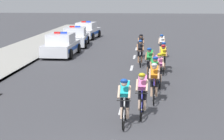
# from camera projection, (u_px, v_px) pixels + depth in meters

# --- Properties ---
(kerb_edge) EXTENTS (0.16, 60.00, 0.13)m
(kerb_edge) POSITION_uv_depth(u_px,v_px,m) (28.00, 64.00, 22.84)
(kerb_edge) COLOR #9E9E99
(kerb_edge) RESTS_ON ground
(lane_markings_centre) EXTENTS (0.14, 25.60, 0.01)m
(lane_markings_centre) POSITION_uv_depth(u_px,v_px,m) (128.00, 84.00, 18.12)
(lane_markings_centre) COLOR white
(lane_markings_centre) RESTS_ON ground
(cyclist_lead) EXTENTS (0.42, 1.72, 1.56)m
(cyclist_lead) POSITION_uv_depth(u_px,v_px,m) (125.00, 100.00, 12.24)
(cyclist_lead) COLOR black
(cyclist_lead) RESTS_ON ground
(cyclist_second) EXTENTS (0.43, 1.72, 1.56)m
(cyclist_second) POSITION_uv_depth(u_px,v_px,m) (142.00, 93.00, 13.12)
(cyclist_second) COLOR black
(cyclist_second) RESTS_ON ground
(cyclist_third) EXTENTS (0.42, 1.72, 1.56)m
(cyclist_third) POSITION_uv_depth(u_px,v_px,m) (154.00, 81.00, 14.94)
(cyclist_third) COLOR black
(cyclist_third) RESTS_ON ground
(cyclist_fourth) EXTENTS (0.44, 1.72, 1.56)m
(cyclist_fourth) POSITION_uv_depth(u_px,v_px,m) (154.00, 73.00, 16.53)
(cyclist_fourth) COLOR black
(cyclist_fourth) RESTS_ON ground
(cyclist_fifth) EXTENTS (0.43, 1.72, 1.56)m
(cyclist_fifth) POSITION_uv_depth(u_px,v_px,m) (159.00, 69.00, 17.44)
(cyclist_fifth) COLOR black
(cyclist_fifth) RESTS_ON ground
(cyclist_sixth) EXTENTS (0.45, 1.72, 1.56)m
(cyclist_sixth) POSITION_uv_depth(u_px,v_px,m) (150.00, 62.00, 19.17)
(cyclist_sixth) COLOR black
(cyclist_sixth) RESTS_ON ground
(cyclist_seventh) EXTENTS (0.42, 1.72, 1.56)m
(cyclist_seventh) POSITION_uv_depth(u_px,v_px,m) (163.00, 58.00, 20.32)
(cyclist_seventh) COLOR black
(cyclist_seventh) RESTS_ON ground
(cyclist_eighth) EXTENTS (0.44, 1.72, 1.56)m
(cyclist_eighth) POSITION_uv_depth(u_px,v_px,m) (163.00, 55.00, 21.42)
(cyclist_eighth) COLOR black
(cyclist_eighth) RESTS_ON ground
(cyclist_ninth) EXTENTS (0.43, 1.72, 1.56)m
(cyclist_ninth) POSITION_uv_depth(u_px,v_px,m) (140.00, 52.00, 22.45)
(cyclist_ninth) COLOR black
(cyclist_ninth) RESTS_ON ground
(cyclist_tenth) EXTENTS (0.43, 1.72, 1.56)m
(cyclist_tenth) POSITION_uv_depth(u_px,v_px,m) (141.00, 45.00, 25.68)
(cyclist_tenth) COLOR black
(cyclist_tenth) RESTS_ON ground
(cyclist_eleventh) EXTENTS (0.45, 1.72, 1.56)m
(cyclist_eleventh) POSITION_uv_depth(u_px,v_px,m) (162.00, 46.00, 25.46)
(cyclist_eleventh) COLOR black
(cyclist_eleventh) RESTS_ON ground
(police_car_nearest) EXTENTS (2.04, 4.42, 1.59)m
(police_car_nearest) POSITION_uv_depth(u_px,v_px,m) (61.00, 46.00, 26.34)
(police_car_nearest) COLOR silver
(police_car_nearest) RESTS_ON ground
(police_car_second) EXTENTS (2.25, 4.52, 1.59)m
(police_car_second) POSITION_uv_depth(u_px,v_px,m) (75.00, 37.00, 31.33)
(police_car_second) COLOR silver
(police_car_second) RESTS_ON ground
(police_car_third) EXTENTS (2.29, 4.54, 1.59)m
(police_car_third) POSITION_uv_depth(u_px,v_px,m) (86.00, 31.00, 36.89)
(police_car_third) COLOR white
(police_car_third) RESTS_ON ground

